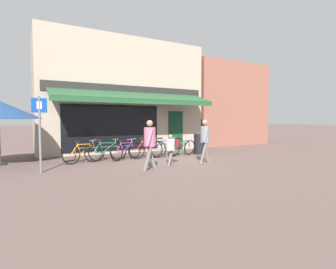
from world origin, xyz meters
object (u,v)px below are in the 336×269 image
(bicycle_red, at_px, (148,149))
(bicycle_black, at_px, (182,148))
(bicycle_orange, at_px, (84,153))
(pedestrian_adult, at_px, (205,137))
(bicycle_green, at_px, (106,151))
(bicycle_purple, at_px, (126,150))
(pedestrian_second_adult, at_px, (150,140))
(litter_bin, at_px, (200,143))
(bicycle_blue, at_px, (165,148))
(pedestrian_child, at_px, (171,146))
(parking_sign, at_px, (40,126))

(bicycle_red, bearing_deg, bicycle_black, 1.56)
(bicycle_orange, xyz_separation_m, pedestrian_adult, (3.92, -2.38, 0.62))
(bicycle_green, bearing_deg, bicycle_red, -11.23)
(bicycle_purple, bearing_deg, bicycle_green, 147.99)
(pedestrian_adult, bearing_deg, pedestrian_second_adult, 9.61)
(bicycle_orange, xyz_separation_m, litter_bin, (5.36, -0.07, 0.16))
(bicycle_orange, distance_m, bicycle_purple, 1.66)
(bicycle_green, bearing_deg, bicycle_black, -9.45)
(bicycle_black, relative_size, pedestrian_second_adult, 1.02)
(bicycle_blue, xyz_separation_m, pedestrian_second_adult, (-1.95, -2.56, 0.60))
(bicycle_red, relative_size, pedestrian_child, 1.55)
(bicycle_red, xyz_separation_m, bicycle_black, (1.69, -0.06, -0.02))
(litter_bin, distance_m, parking_sign, 7.10)
(bicycle_red, xyz_separation_m, pedestrian_child, (0.02, -1.98, 0.29))
(bicycle_green, relative_size, pedestrian_child, 1.57)
(pedestrian_second_adult, height_order, litter_bin, pedestrian_second_adult)
(litter_bin, bearing_deg, bicycle_purple, 179.31)
(bicycle_orange, xyz_separation_m, pedestrian_child, (2.63, -2.11, 0.30))
(bicycle_purple, xyz_separation_m, parking_sign, (-3.23, -1.31, 1.07))
(pedestrian_second_adult, bearing_deg, pedestrian_adult, -172.59)
(bicycle_black, relative_size, pedestrian_child, 1.49)
(bicycle_orange, distance_m, bicycle_red, 2.61)
(bicycle_green, bearing_deg, bicycle_orange, 177.24)
(bicycle_black, height_order, litter_bin, litter_bin)
(bicycle_blue, bearing_deg, bicycle_orange, 169.55)
(bicycle_black, bearing_deg, litter_bin, -6.32)
(bicycle_orange, relative_size, pedestrian_adult, 1.05)
(bicycle_orange, distance_m, bicycle_blue, 3.50)
(bicycle_orange, xyz_separation_m, bicycle_blue, (3.50, -0.02, 0.00))
(bicycle_green, bearing_deg, bicycle_blue, -7.01)
(pedestrian_child, relative_size, pedestrian_second_adult, 0.69)
(bicycle_blue, height_order, litter_bin, litter_bin)
(bicycle_orange, xyz_separation_m, bicycle_purple, (1.66, -0.03, -0.01))
(bicycle_orange, bearing_deg, litter_bin, -16.40)
(pedestrian_child, height_order, parking_sign, parking_sign)
(bicycle_red, bearing_deg, bicycle_purple, 177.45)
(bicycle_orange, xyz_separation_m, parking_sign, (-1.57, -1.34, 1.06))
(bicycle_green, relative_size, bicycle_purple, 1.08)
(parking_sign, bearing_deg, bicycle_red, 16.18)
(bicycle_orange, bearing_deg, bicycle_green, -12.82)
(pedestrian_adult, relative_size, pedestrian_child, 1.47)
(bicycle_red, bearing_deg, pedestrian_second_adult, -109.49)
(bicycle_red, distance_m, pedestrian_second_adult, 2.73)
(bicycle_green, distance_m, parking_sign, 2.99)
(bicycle_blue, relative_size, pedestrian_adult, 1.04)
(parking_sign, bearing_deg, bicycle_purple, 22.10)
(pedestrian_adult, distance_m, pedestrian_second_adult, 2.37)
(bicycle_red, height_order, pedestrian_second_adult, pedestrian_second_adult)
(pedestrian_adult, bearing_deg, bicycle_red, -54.86)
(pedestrian_child, relative_size, litter_bin, 1.04)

